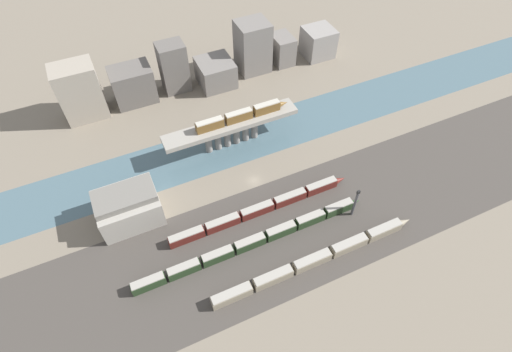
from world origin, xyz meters
TOP-DOWN VIEW (x-y plane):
  - ground_plane at (0.00, 0.00)m, footprint 400.00×400.00m
  - railbed_yard at (0.00, -24.00)m, footprint 280.00×42.00m
  - river_water at (0.00, 20.64)m, footprint 320.00×22.78m
  - bridge at (0.00, 20.64)m, footprint 52.07×7.84m
  - train_on_bridge at (4.32, 20.64)m, footprint 36.73×2.68m
  - train_yard_near at (3.93, -37.45)m, footprint 69.42×2.94m
  - train_yard_mid at (-11.15, -23.99)m, footprint 78.51×2.74m
  - train_yard_far at (-3.65, -13.46)m, footprint 65.11×2.71m
  - warehouse_building at (-43.55, 2.51)m, footprint 19.60×15.30m
  - signal_tower at (23.90, -26.90)m, footprint 1.00×0.87m
  - city_block_far_left at (-48.00, 61.09)m, footprint 16.20×11.74m
  - city_block_left at (-27.41, 62.40)m, footprint 16.92×12.35m
  - city_block_center at (-9.18, 62.74)m, footprint 11.24×9.38m
  - city_block_right at (7.98, 58.74)m, footprint 15.04×15.50m
  - city_block_far_right at (27.49, 62.17)m, footprint 13.92×12.80m
  - city_block_tall at (42.25, 61.63)m, footprint 8.81×12.23m
  - city_block_low at (60.34, 59.60)m, footprint 13.58×13.09m

SIDE VIEW (x-z plane):
  - ground_plane at x=0.00m, z-range 0.00..0.00m
  - river_water at x=0.00m, z-range 0.00..0.01m
  - railbed_yard at x=0.00m, z-range 0.00..0.01m
  - train_yard_far at x=-3.65m, z-range -0.03..3.66m
  - train_yard_near at x=3.93m, z-range -0.04..3.77m
  - train_yard_mid at x=-11.15m, z-range -0.03..3.86m
  - city_block_right at x=7.98m, z-range 0.00..11.30m
  - warehouse_building at x=-43.55m, z-range -0.31..12.44m
  - signal_tower at x=23.90m, z-range -0.05..12.61m
  - city_block_tall at x=42.25m, z-range 0.00..13.18m
  - city_block_low at x=60.34m, z-range 0.00..13.48m
  - city_block_left at x=-27.41m, z-range 0.00..15.47m
  - bridge at x=0.00m, z-range 2.86..13.81m
  - city_block_center at x=-9.18m, z-range 0.00..21.81m
  - city_block_far_right at x=27.49m, z-range 0.00..23.00m
  - city_block_far_left at x=-48.00m, z-range 0.00..23.45m
  - train_on_bridge at x=4.32m, z-range 10.91..14.82m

